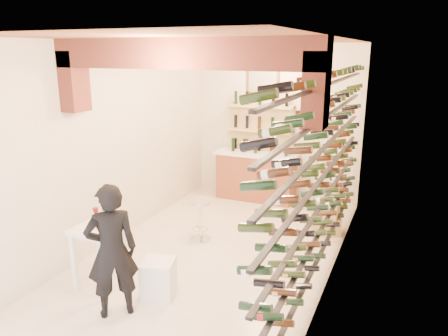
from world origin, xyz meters
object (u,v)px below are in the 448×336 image
object	(u,v)px
white_stool	(159,279)
chrome_barstool	(200,217)
wine_rack	(320,168)
person	(112,251)
tasting_table	(99,238)
crate_lower	(325,225)
back_counter	(256,175)

from	to	relation	value
white_stool	chrome_barstool	world-z (taller)	chrome_barstool
wine_rack	person	distance (m)	2.86
tasting_table	chrome_barstool	xyz separation A→B (m)	(0.56, 1.81, -0.29)
white_stool	crate_lower	size ratio (longest dim) A/B	0.97
back_counter	person	bearing A→B (deg)	-91.69
person	crate_lower	size ratio (longest dim) A/B	3.22
back_counter	white_stool	distance (m)	4.07
person	crate_lower	bearing A→B (deg)	-162.85
back_counter	tasting_table	size ratio (longest dim) A/B	1.66
back_counter	chrome_barstool	distance (m)	2.33
tasting_table	back_counter	bearing A→B (deg)	81.96
tasting_table	crate_lower	size ratio (longest dim) A/B	2.02
tasting_table	chrome_barstool	size ratio (longest dim) A/B	1.46
tasting_table	white_stool	distance (m)	0.95
crate_lower	wine_rack	bearing A→B (deg)	-84.78
white_stool	crate_lower	distance (m)	3.25
tasting_table	crate_lower	distance (m)	3.82
chrome_barstool	crate_lower	distance (m)	2.16
back_counter	chrome_barstool	xyz separation A→B (m)	(-0.14, -2.33, -0.12)
wine_rack	crate_lower	distance (m)	2.01
white_stool	wine_rack	bearing A→B (deg)	39.85
person	white_stool	bearing A→B (deg)	-161.84
chrome_barstool	tasting_table	bearing A→B (deg)	-107.06
tasting_table	person	world-z (taller)	person
tasting_table	crate_lower	world-z (taller)	tasting_table
wine_rack	chrome_barstool	bearing A→B (deg)	170.73
crate_lower	chrome_barstool	bearing A→B (deg)	-148.81
back_counter	person	xyz separation A→B (m)	(-0.14, -4.59, 0.28)
white_stool	crate_lower	xyz separation A→B (m)	(1.56, 2.85, -0.09)
back_counter	person	world-z (taller)	person
wine_rack	person	xyz separation A→B (m)	(-1.97, -1.94, -0.73)
back_counter	crate_lower	xyz separation A→B (m)	(1.70, -1.21, -0.38)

